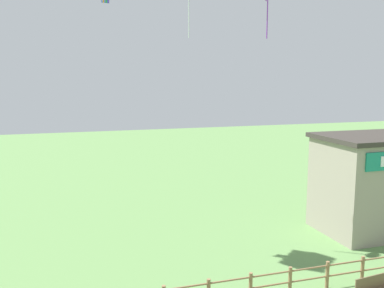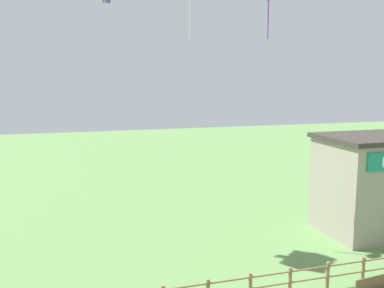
{
  "view_description": "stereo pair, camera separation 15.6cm",
  "coord_description": "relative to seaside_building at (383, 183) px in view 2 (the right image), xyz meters",
  "views": [
    {
      "loc": [
        -4.81,
        -6.87,
        8.21
      ],
      "look_at": [
        0.0,
        8.61,
        5.69
      ],
      "focal_mm": 40.0,
      "sensor_mm": 36.0,
      "label": 1
    },
    {
      "loc": [
        -4.66,
        -6.91,
        8.21
      ],
      "look_at": [
        0.0,
        8.61,
        5.69
      ],
      "focal_mm": 40.0,
      "sensor_mm": 36.0,
      "label": 2
    }
  ],
  "objects": [
    {
      "name": "seaside_building",
      "position": [
        0.0,
        0.0,
        0.0
      ],
      "size": [
        6.74,
        4.31,
        5.23
      ],
      "color": "gray",
      "rests_on": "ground_plane"
    }
  ]
}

